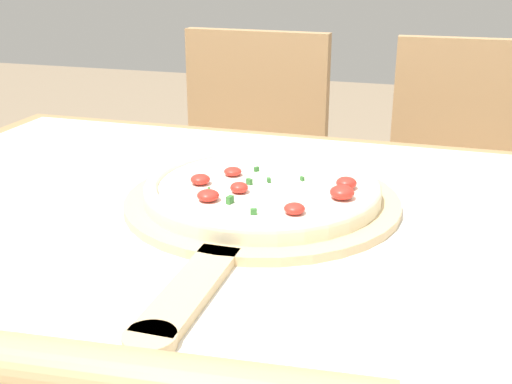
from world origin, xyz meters
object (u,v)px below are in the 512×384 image
(pizza_peel, at_px, (258,206))
(chair_right, at_px, (465,207))
(pizza, at_px, (263,188))
(chair_left, at_px, (245,184))

(pizza_peel, distance_m, chair_right, 0.82)
(pizza, relative_size, chair_right, 0.35)
(chair_right, bearing_deg, chair_left, 179.01)
(pizza_peel, distance_m, chair_left, 0.80)
(pizza_peel, relative_size, pizza, 1.76)
(pizza_peel, distance_m, pizza, 0.03)
(pizza, xyz_separation_m, chair_left, (-0.25, 0.70, -0.26))
(chair_left, distance_m, chair_right, 0.55)
(pizza_peel, xyz_separation_m, chair_right, (0.30, 0.72, -0.24))
(pizza_peel, relative_size, chair_right, 0.62)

